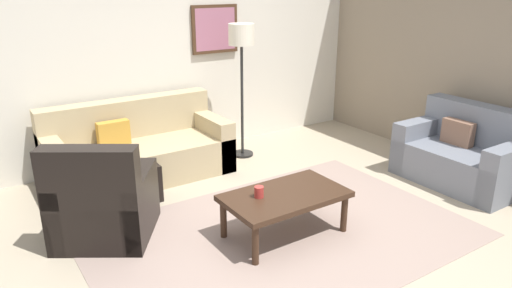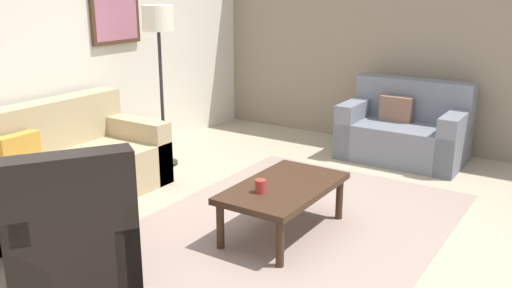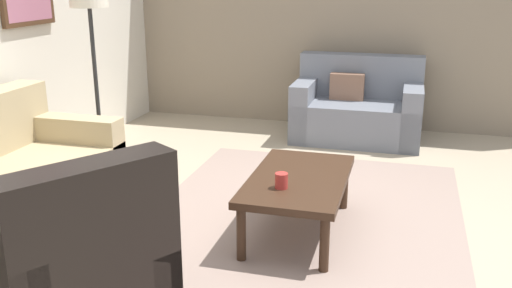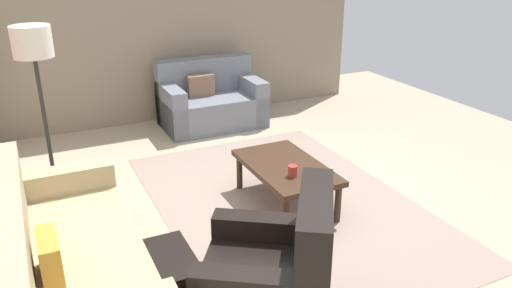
{
  "view_description": "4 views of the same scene",
  "coord_description": "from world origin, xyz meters",
  "px_view_note": "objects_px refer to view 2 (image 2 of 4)",
  "views": [
    {
      "loc": [
        -2.3,
        -3.04,
        2.21
      ],
      "look_at": [
        -0.17,
        0.17,
        0.86
      ],
      "focal_mm": 33.01,
      "sensor_mm": 36.0,
      "label": 1
    },
    {
      "loc": [
        -3.47,
        -2.02,
        1.94
      ],
      "look_at": [
        0.23,
        0.4,
        0.63
      ],
      "focal_mm": 38.52,
      "sensor_mm": 36.0,
      "label": 2
    },
    {
      "loc": [
        -3.47,
        -0.66,
        1.74
      ],
      "look_at": [
        0.04,
        0.3,
        0.61
      ],
      "focal_mm": 39.14,
      "sensor_mm": 36.0,
      "label": 3
    },
    {
      "loc": [
        -3.7,
        2.09,
        2.34
      ],
      "look_at": [
        0.18,
        0.23,
        0.6
      ],
      "focal_mm": 35.3,
      "sensor_mm": 36.0,
      "label": 4
    }
  ],
  "objects_px": {
    "coffee_table": "(284,191)",
    "lamp_standing": "(159,35)",
    "couch_loveseat": "(405,132)",
    "cup": "(260,186)",
    "couch_main": "(48,172)",
    "armchair_leather": "(71,237)",
    "framed_artwork": "(115,14)",
    "ottoman": "(61,207)"
  },
  "relations": [
    {
      "from": "framed_artwork",
      "to": "cup",
      "type": "bearing_deg",
      "value": -111.11
    },
    {
      "from": "ottoman",
      "to": "cup",
      "type": "relative_size",
      "value": 5.58
    },
    {
      "from": "ottoman",
      "to": "lamp_standing",
      "type": "height_order",
      "value": "lamp_standing"
    },
    {
      "from": "couch_main",
      "to": "cup",
      "type": "height_order",
      "value": "couch_main"
    },
    {
      "from": "armchair_leather",
      "to": "cup",
      "type": "distance_m",
      "value": 1.39
    },
    {
      "from": "armchair_leather",
      "to": "coffee_table",
      "type": "distance_m",
      "value": 1.62
    },
    {
      "from": "armchair_leather",
      "to": "coffee_table",
      "type": "bearing_deg",
      "value": -30.69
    },
    {
      "from": "couch_loveseat",
      "to": "armchair_leather",
      "type": "distance_m",
      "value": 3.97
    },
    {
      "from": "couch_loveseat",
      "to": "framed_artwork",
      "type": "distance_m",
      "value": 3.45
    },
    {
      "from": "couch_main",
      "to": "coffee_table",
      "type": "height_order",
      "value": "couch_main"
    },
    {
      "from": "cup",
      "to": "lamp_standing",
      "type": "relative_size",
      "value": 0.06
    },
    {
      "from": "couch_main",
      "to": "couch_loveseat",
      "type": "bearing_deg",
      "value": -36.18
    },
    {
      "from": "couch_loveseat",
      "to": "framed_artwork",
      "type": "bearing_deg",
      "value": 123.09
    },
    {
      "from": "armchair_leather",
      "to": "cup",
      "type": "bearing_deg",
      "value": -33.36
    },
    {
      "from": "couch_loveseat",
      "to": "lamp_standing",
      "type": "height_order",
      "value": "lamp_standing"
    },
    {
      "from": "couch_loveseat",
      "to": "framed_artwork",
      "type": "relative_size",
      "value": 2.01
    },
    {
      "from": "couch_main",
      "to": "lamp_standing",
      "type": "distance_m",
      "value": 1.79
    },
    {
      "from": "coffee_table",
      "to": "lamp_standing",
      "type": "xyz_separation_m",
      "value": [
        0.78,
        1.97,
        1.05
      ]
    },
    {
      "from": "couch_loveseat",
      "to": "lamp_standing",
      "type": "bearing_deg",
      "value": 128.19
    },
    {
      "from": "couch_loveseat",
      "to": "ottoman",
      "type": "distance_m",
      "value": 3.78
    },
    {
      "from": "armchair_leather",
      "to": "coffee_table",
      "type": "relative_size",
      "value": 1.01
    },
    {
      "from": "couch_loveseat",
      "to": "cup",
      "type": "bearing_deg",
      "value": 175.13
    },
    {
      "from": "couch_loveseat",
      "to": "coffee_table",
      "type": "distance_m",
      "value": 2.46
    },
    {
      "from": "couch_loveseat",
      "to": "cup",
      "type": "relative_size",
      "value": 13.21
    },
    {
      "from": "cup",
      "to": "ottoman",
      "type": "bearing_deg",
      "value": 115.72
    },
    {
      "from": "ottoman",
      "to": "coffee_table",
      "type": "bearing_deg",
      "value": -58.33
    },
    {
      "from": "armchair_leather",
      "to": "couch_loveseat",
      "type": "bearing_deg",
      "value": -14.44
    },
    {
      "from": "lamp_standing",
      "to": "coffee_table",
      "type": "bearing_deg",
      "value": -111.53
    },
    {
      "from": "coffee_table",
      "to": "framed_artwork",
      "type": "relative_size",
      "value": 1.67
    },
    {
      "from": "ottoman",
      "to": "framed_artwork",
      "type": "distance_m",
      "value": 2.38
    },
    {
      "from": "couch_main",
      "to": "ottoman",
      "type": "height_order",
      "value": "couch_main"
    },
    {
      "from": "ottoman",
      "to": "cup",
      "type": "distance_m",
      "value": 1.63
    },
    {
      "from": "coffee_table",
      "to": "framed_artwork",
      "type": "height_order",
      "value": "framed_artwork"
    },
    {
      "from": "couch_main",
      "to": "framed_artwork",
      "type": "height_order",
      "value": "framed_artwork"
    },
    {
      "from": "ottoman",
      "to": "armchair_leather",
      "type": "bearing_deg",
      "value": -123.36
    },
    {
      "from": "armchair_leather",
      "to": "ottoman",
      "type": "xyz_separation_m",
      "value": [
        0.46,
        0.69,
        -0.11
      ]
    },
    {
      "from": "couch_loveseat",
      "to": "framed_artwork",
      "type": "xyz_separation_m",
      "value": [
        -1.74,
        2.68,
        1.3
      ]
    },
    {
      "from": "couch_loveseat",
      "to": "cup",
      "type": "distance_m",
      "value": 2.7
    },
    {
      "from": "ottoman",
      "to": "cup",
      "type": "bearing_deg",
      "value": -64.28
    },
    {
      "from": "couch_main",
      "to": "armchair_leather",
      "type": "distance_m",
      "value": 1.48
    },
    {
      "from": "armchair_leather",
      "to": "framed_artwork",
      "type": "xyz_separation_m",
      "value": [
        2.1,
        1.69,
        1.3
      ]
    },
    {
      "from": "ottoman",
      "to": "couch_main",
      "type": "bearing_deg",
      "value": 61.19
    }
  ]
}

